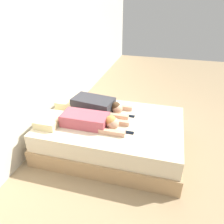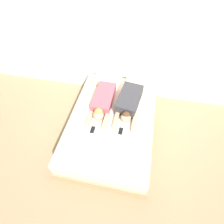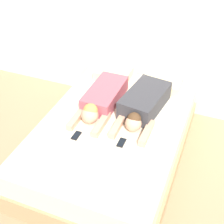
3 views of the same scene
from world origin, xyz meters
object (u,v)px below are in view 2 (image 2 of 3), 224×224
(pillow_head_left, at_px, (105,80))
(cell_phone_left, at_px, (93,130))
(person_left, at_px, (103,102))
(cell_phone_right, at_px, (121,131))
(bed, at_px, (112,126))
(pillow_head_right, at_px, (137,84))
(person_right, at_px, (129,102))

(pillow_head_left, bearing_deg, cell_phone_left, -86.92)
(person_left, xyz_separation_m, cell_phone_right, (0.43, -0.50, -0.08))
(cell_phone_left, distance_m, cell_phone_right, 0.47)
(bed, xyz_separation_m, cell_phone_left, (-0.26, -0.32, 0.28))
(bed, bearing_deg, person_left, 132.83)
(pillow_head_right, distance_m, cell_phone_right, 1.14)
(cell_phone_right, bearing_deg, bed, 128.46)
(pillow_head_left, distance_m, cell_phone_right, 1.25)
(cell_phone_right, bearing_deg, pillow_head_left, 115.09)
(bed, bearing_deg, pillow_head_left, 110.51)
(person_left, bearing_deg, cell_phone_left, -93.75)
(cell_phone_left, xyz_separation_m, cell_phone_right, (0.46, 0.07, 0.00))
(pillow_head_right, bearing_deg, cell_phone_right, -96.41)
(pillow_head_right, relative_size, person_left, 0.45)
(pillow_head_left, height_order, cell_phone_left, pillow_head_left)
(bed, distance_m, cell_phone_right, 0.43)
(cell_phone_left, bearing_deg, person_left, 86.25)
(pillow_head_left, xyz_separation_m, pillow_head_right, (0.66, 0.00, 0.00))
(pillow_head_left, bearing_deg, person_right, -44.56)
(pillow_head_right, height_order, cell_phone_right, pillow_head_right)
(person_right, bearing_deg, pillow_head_right, 81.47)
(bed, xyz_separation_m, person_right, (0.24, 0.31, 0.38))
(bed, xyz_separation_m, cell_phone_right, (0.20, -0.25, 0.28))
(pillow_head_right, xyz_separation_m, cell_phone_left, (-0.59, -1.20, -0.05))
(pillow_head_left, xyz_separation_m, person_right, (0.57, -0.56, 0.05))
(person_right, bearing_deg, pillow_head_left, 135.44)
(cell_phone_left, bearing_deg, person_right, 51.55)
(person_left, distance_m, person_right, 0.48)
(person_right, distance_m, cell_phone_left, 0.82)
(pillow_head_left, bearing_deg, pillow_head_right, 0.00)
(person_right, bearing_deg, cell_phone_right, -94.28)
(cell_phone_left, height_order, cell_phone_right, same)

